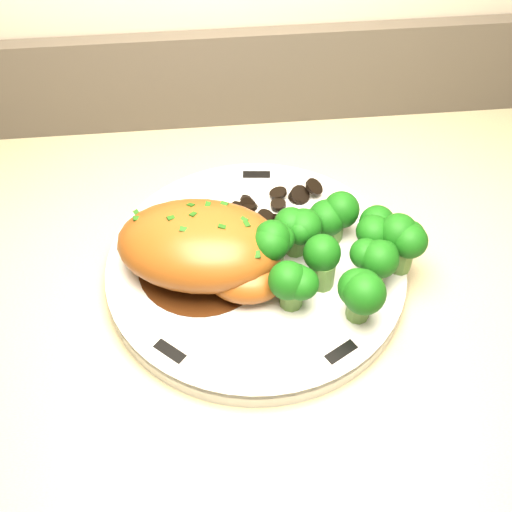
{
  "coord_description": "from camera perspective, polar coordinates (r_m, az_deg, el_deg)",
  "views": [
    {
      "loc": [
        -0.8,
        1.33,
        1.45
      ],
      "look_at": [
        -0.76,
        1.74,
        0.98
      ],
      "focal_mm": 45.0,
      "sensor_mm": 36.0,
      "label": 1
    }
  ],
  "objects": [
    {
      "name": "gravy_pool",
      "position": [
        0.62,
        -4.8,
        -0.86
      ],
      "size": [
        0.12,
        0.12,
        0.0
      ],
      "primitive_type": "cylinder",
      "color": "#341809",
      "rests_on": "plate"
    },
    {
      "name": "mushroom_pile",
      "position": [
        0.66,
        2.58,
        3.56
      ],
      "size": [
        0.09,
        0.07,
        0.03
      ],
      "color": "black",
      "rests_on": "plate"
    },
    {
      "name": "plate",
      "position": [
        0.63,
        0.0,
        -1.17
      ],
      "size": [
        0.32,
        0.32,
        0.02
      ],
      "primitive_type": "cylinder",
      "rotation": [
        0.0,
        0.0,
        0.1
      ],
      "color": "silver",
      "rests_on": "counter"
    },
    {
      "name": "rim_accent_0",
      "position": [
        0.66,
        10.53,
        2.0
      ],
      "size": [
        0.02,
        0.03,
        0.0
      ],
      "primitive_type": "cube",
      "rotation": [
        0.0,
        0.0,
        1.78
      ],
      "color": "black",
      "rests_on": "plate"
    },
    {
      "name": "rim_accent_1",
      "position": [
        0.71,
        0.05,
        7.22
      ],
      "size": [
        0.03,
        0.01,
        0.0
      ],
      "primitive_type": "cube",
      "rotation": [
        0.0,
        0.0,
        3.04
      ],
      "color": "black",
      "rests_on": "plate"
    },
    {
      "name": "rim_accent_2",
      "position": [
        0.66,
        -10.48,
        2.07
      ],
      "size": [
        0.02,
        0.03,
        0.0
      ],
      "primitive_type": "cube",
      "rotation": [
        0.0,
        0.0,
        4.3
      ],
      "color": "black",
      "rests_on": "plate"
    },
    {
      "name": "rim_accent_4",
      "position": [
        0.57,
        7.57,
        -8.47
      ],
      "size": [
        0.03,
        0.02,
        0.0
      ],
      "primitive_type": "cube",
      "rotation": [
        0.0,
        0.0,
        6.81
      ],
      "color": "black",
      "rests_on": "plate"
    },
    {
      "name": "chicken_breast",
      "position": [
        0.6,
        -4.52,
        0.67
      ],
      "size": [
        0.18,
        0.14,
        0.06
      ],
      "rotation": [
        0.0,
        0.0,
        -0.21
      ],
      "color": "brown",
      "rests_on": "plate"
    },
    {
      "name": "broccoli_florets",
      "position": [
        0.6,
        7.23,
        0.15
      ],
      "size": [
        0.16,
        0.13,
        0.05
      ],
      "rotation": [
        0.0,
        0.0,
        -0.36
      ],
      "color": "#507833",
      "rests_on": "plate"
    },
    {
      "name": "rim_accent_3",
      "position": [
        0.57,
        -7.66,
        -8.41
      ],
      "size": [
        0.03,
        0.03,
        0.0
      ],
      "primitive_type": "cube",
      "rotation": [
        0.0,
        0.0,
        5.55
      ],
      "color": "black",
      "rests_on": "plate"
    }
  ]
}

